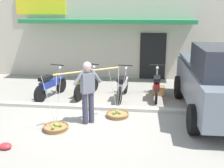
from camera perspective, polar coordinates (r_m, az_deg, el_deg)
name	(u,v)px	position (r m, az deg, el deg)	size (l,w,h in m)	color
ground_plane	(100,118)	(8.04, -2.46, -6.92)	(90.00, 90.00, 0.00)	gray
sidewalk_curb	(104,108)	(8.67, -1.71, -4.88)	(20.00, 0.24, 0.10)	#AEA89C
fruit_vendor	(88,88)	(7.40, -4.98, -0.91)	(1.51, 1.11, 1.70)	#38384C
fruit_basket_left_side	(56,127)	(7.41, -11.38, -8.60)	(0.66, 0.66, 1.45)	#9E7542
fruit_basket_right_side	(117,114)	(8.09, 1.13, -6.18)	(0.66, 0.66, 1.45)	#9E7542
motorcycle_nearest_shop	(50,85)	(9.92, -12.46, -0.17)	(0.68, 1.77, 1.09)	black
motorcycle_second_in_row	(86,84)	(9.86, -5.23, 0.05)	(0.64, 1.78, 1.09)	black
motorcycle_third_in_row	(123,86)	(9.58, 2.20, -0.35)	(0.54, 1.82, 1.09)	black
motorcycle_end_of_row	(157,85)	(9.74, 9.08, -0.29)	(0.54, 1.82, 1.09)	black
parked_truck	(222,81)	(8.48, 21.50, 0.52)	(2.23, 4.75, 2.10)	slate
storefront_building	(114,26)	(14.70, 0.50, 11.67)	(13.00, 6.00, 4.20)	beige
plastic_litter_bag	(5,146)	(6.79, -20.90, -11.73)	(0.28, 0.22, 0.14)	red
wooden_crate	(159,91)	(10.18, 9.50, -1.33)	(0.44, 0.36, 0.32)	olive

